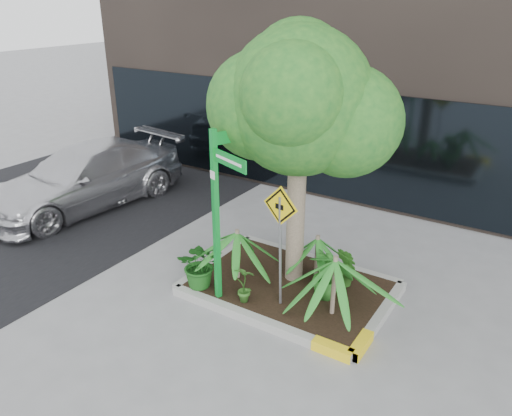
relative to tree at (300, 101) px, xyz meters
The scene contains 14 objects.
ground 3.25m from the tree, 105.36° to the right, with size 80.00×80.00×0.00m, color gray.
asphalt_road 7.40m from the tree, behind, with size 7.00×80.00×0.01m, color black.
planter 3.11m from the tree, 73.04° to the right, with size 3.35×2.36×0.15m.
tree is the anchor object (origin of this frame).
palm_front 2.44m from the tree, 32.12° to the right, with size 1.12×1.12×1.24m.
palm_left 2.41m from the tree, 147.17° to the right, with size 1.02×1.02×1.14m.
palm_back 2.35m from the tree, 34.65° to the left, with size 0.89×0.89×0.99m.
parked_car 6.40m from the tree, behind, with size 2.00×4.92×1.43m, color silver.
shrub_a 3.09m from the tree, 137.20° to the right, with size 0.74×0.74×0.83m, color #185217.
shrub_b 2.75m from the tree, 19.61° to the right, with size 0.46×0.46×0.82m, color #277021.
shrub_c 2.95m from the tree, 105.47° to the right, with size 0.35×0.35×0.66m, color #2C5F1D.
shrub_d 2.83m from the tree, 13.06° to the left, with size 0.41×0.41×0.74m, color #2B651D.
street_sign_post 1.93m from the tree, 120.13° to the right, with size 0.82×1.06×2.94m.
cattle_sign 1.92m from the tree, 77.10° to the right, with size 0.62×0.13×2.01m.
Camera 1 is at (3.63, -6.16, 4.69)m, focal length 35.00 mm.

